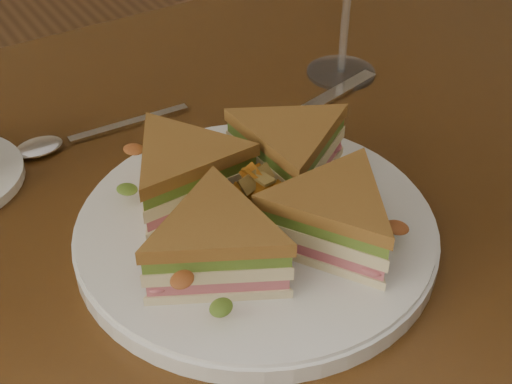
{
  "coord_description": "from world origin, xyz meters",
  "views": [
    {
      "loc": [
        -0.3,
        -0.44,
        1.16
      ],
      "look_at": [
        -0.06,
        -0.06,
        0.8
      ],
      "focal_mm": 50.0,
      "sensor_mm": 36.0,
      "label": 1
    }
  ],
  "objects_px": {
    "spoon": "(62,142)",
    "sandwich_wedges": "(256,197)",
    "table": "(270,254)",
    "plate": "(256,231)",
    "knife": "(304,112)"
  },
  "relations": [
    {
      "from": "spoon",
      "to": "sandwich_wedges",
      "type": "bearing_deg",
      "value": -65.19
    },
    {
      "from": "knife",
      "to": "spoon",
      "type": "bearing_deg",
      "value": 148.38
    },
    {
      "from": "table",
      "to": "sandwich_wedges",
      "type": "relative_size",
      "value": 4.17
    },
    {
      "from": "table",
      "to": "sandwich_wedges",
      "type": "distance_m",
      "value": 0.17
    },
    {
      "from": "plate",
      "to": "knife",
      "type": "xyz_separation_m",
      "value": [
        0.15,
        0.14,
        -0.01
      ]
    },
    {
      "from": "plate",
      "to": "sandwich_wedges",
      "type": "distance_m",
      "value": 0.04
    },
    {
      "from": "plate",
      "to": "spoon",
      "type": "height_order",
      "value": "plate"
    },
    {
      "from": "plate",
      "to": "table",
      "type": "bearing_deg",
      "value": 47.93
    },
    {
      "from": "table",
      "to": "spoon",
      "type": "xyz_separation_m",
      "value": [
        -0.15,
        0.16,
        0.1
      ]
    },
    {
      "from": "sandwich_wedges",
      "to": "table",
      "type": "bearing_deg",
      "value": 47.93
    },
    {
      "from": "table",
      "to": "sandwich_wedges",
      "type": "xyz_separation_m",
      "value": [
        -0.06,
        -0.06,
        0.14
      ]
    },
    {
      "from": "sandwich_wedges",
      "to": "spoon",
      "type": "relative_size",
      "value": 1.56
    },
    {
      "from": "plate",
      "to": "spoon",
      "type": "distance_m",
      "value": 0.24
    },
    {
      "from": "table",
      "to": "sandwich_wedges",
      "type": "height_order",
      "value": "sandwich_wedges"
    },
    {
      "from": "table",
      "to": "knife",
      "type": "distance_m",
      "value": 0.16
    }
  ]
}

